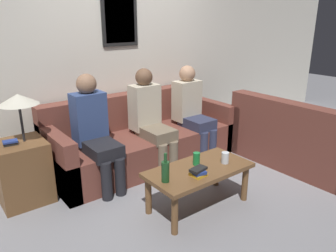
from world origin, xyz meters
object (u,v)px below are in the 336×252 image
couch_side (301,142)px  coffee_table (199,174)px  couch_main (142,140)px  wine_bottle (165,171)px  drinking_glass (225,158)px  person_left (95,129)px  person_middle (150,117)px  person_right (192,109)px

couch_side → coffee_table: size_ratio=1.59×
couch_main → wine_bottle: size_ratio=8.87×
couch_main → drinking_glass: couch_main is taller
couch_main → coffee_table: bearing=-97.1°
coffee_table → wine_bottle: (-0.41, -0.02, 0.16)m
couch_side → wine_bottle: bearing=89.2°
person_left → person_middle: 0.72m
wine_bottle → person_left: 1.05m
couch_main → couch_side: bearing=-39.9°
drinking_glass → coffee_table: bearing=165.1°
drinking_glass → person_left: bearing=127.4°
person_right → wine_bottle: bearing=-139.6°
couch_main → person_left: bearing=-164.7°
wine_bottle → person_left: size_ratio=0.22×
person_left → drinking_glass: bearing=-52.6°
drinking_glass → couch_side: bearing=1.0°
coffee_table → person_middle: 1.08m
couch_main → coffee_table: 1.21m
person_middle → person_right: 0.64m
couch_main → person_middle: 0.38m
couch_side → person_right: size_ratio=1.38×
couch_side → person_middle: (-1.48, 1.08, 0.34)m
drinking_glass → person_middle: size_ratio=0.09×
drinking_glass → person_left: 1.37m
drinking_glass → person_right: bearing=63.8°
couch_main → couch_side: (1.50, -1.25, 0.00)m
wine_bottle → person_left: person_left is taller
wine_bottle → person_right: size_ratio=0.22×
coffee_table → person_middle: person_middle is taller
couch_main → wine_bottle: (-0.56, -1.22, 0.22)m
person_middle → wine_bottle: bearing=-118.6°
coffee_table → wine_bottle: 0.44m
person_left → person_right: (1.36, 0.01, -0.01)m
person_left → person_right: size_ratio=1.03×
person_left → person_middle: person_left is taller
couch_main → couch_side: 1.95m
wine_bottle → drinking_glass: (0.68, -0.05, -0.04)m
couch_main → drinking_glass: size_ratio=21.11×
drinking_glass → person_right: person_right is taller
couch_side → coffee_table: bearing=88.3°
couch_side → person_left: bearing=64.3°
couch_main → person_middle: person_middle is taller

